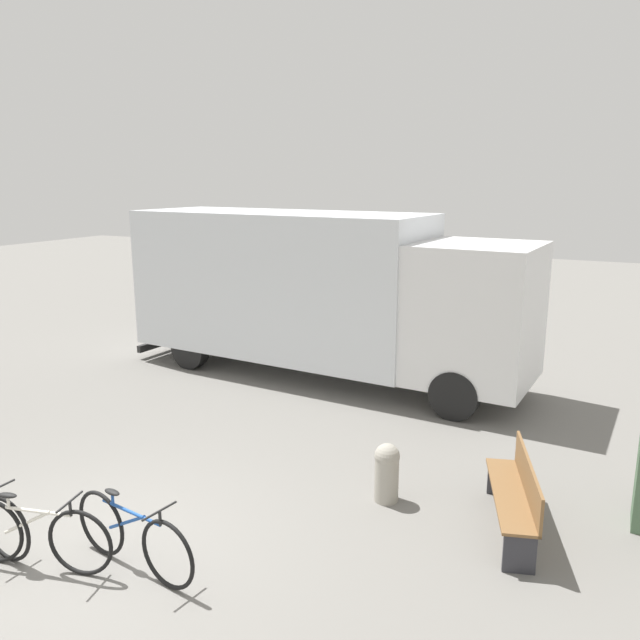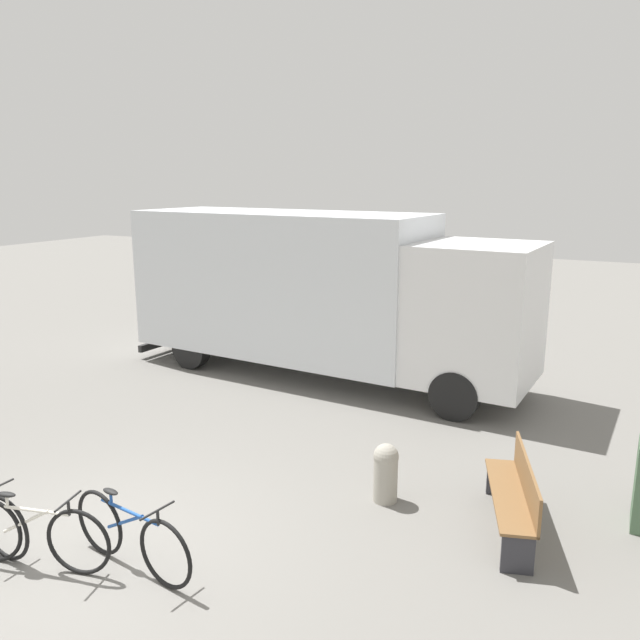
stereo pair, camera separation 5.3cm
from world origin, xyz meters
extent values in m
plane|color=slate|center=(0.00, 0.00, 0.00)|extent=(60.00, 60.00, 0.00)
cube|color=silver|center=(-1.46, 6.96, 1.91)|extent=(6.47, 2.75, 2.96)
cube|color=silver|center=(2.75, 6.69, 1.69)|extent=(2.25, 2.38, 2.52)
cube|color=black|center=(-4.67, 7.17, 0.24)|extent=(0.25, 2.22, 0.16)
cylinder|color=black|center=(2.82, 7.69, 0.43)|extent=(0.89, 0.34, 0.87)
cylinder|color=black|center=(2.69, 5.68, 0.43)|extent=(0.89, 0.34, 0.87)
cylinder|color=black|center=(-3.13, 8.09, 0.43)|extent=(0.89, 0.34, 0.87)
cylinder|color=black|center=(-3.27, 6.07, 0.43)|extent=(0.89, 0.34, 0.87)
cube|color=brown|center=(4.16, 2.51, 0.46)|extent=(0.90, 1.85, 0.04)
cube|color=brown|center=(4.33, 2.56, 0.66)|extent=(0.55, 1.74, 0.45)
cube|color=#2D2D33|center=(4.41, 1.69, 0.22)|extent=(0.34, 0.15, 0.44)
cube|color=#2D2D33|center=(3.91, 3.33, 0.22)|extent=(0.34, 0.15, 0.44)
torus|color=black|center=(-0.62, -0.53, 0.37)|extent=(0.75, 0.05, 0.75)
torus|color=black|center=(0.31, -0.37, 0.37)|extent=(0.74, 0.22, 0.75)
cylinder|color=silver|center=(-0.20, -0.50, 0.67)|extent=(0.88, 0.25, 0.04)
cylinder|color=silver|center=(-0.28, -0.51, 0.53)|extent=(0.59, 0.18, 0.35)
cylinder|color=silver|center=(-0.48, -0.56, 0.74)|extent=(0.03, 0.03, 0.12)
ellipsoid|color=black|center=(-0.48, -0.56, 0.82)|extent=(0.24, 0.14, 0.05)
cylinder|color=black|center=(0.23, -0.39, 0.75)|extent=(0.03, 0.03, 0.16)
cylinder|color=black|center=(0.23, -0.39, 0.83)|extent=(0.13, 0.43, 0.02)
torus|color=black|center=(0.22, 0.01, 0.37)|extent=(0.75, 0.15, 0.75)
torus|color=black|center=(1.26, -0.14, 0.37)|extent=(0.75, 0.15, 0.75)
cylinder|color=#1E4C9E|center=(0.74, -0.06, 0.67)|extent=(0.89, 0.16, 0.04)
cylinder|color=#1E4C9E|center=(0.66, -0.05, 0.53)|extent=(0.59, 0.12, 0.35)
cylinder|color=#1E4C9E|center=(0.45, -0.02, 0.74)|extent=(0.03, 0.03, 0.12)
ellipsoid|color=black|center=(0.45, -0.02, 0.82)|extent=(0.23, 0.12, 0.05)
cylinder|color=black|center=(1.18, -0.12, 0.75)|extent=(0.03, 0.03, 0.16)
cylinder|color=black|center=(1.18, -0.12, 0.83)|extent=(0.08, 0.44, 0.02)
cylinder|color=#9E998C|center=(2.62, 2.51, 0.31)|extent=(0.31, 0.31, 0.61)
sphere|color=#9E998C|center=(2.62, 2.51, 0.61)|extent=(0.33, 0.33, 0.33)
camera|label=1|loc=(5.11, -4.47, 4.06)|focal=35.00mm
camera|label=2|loc=(5.16, -4.44, 4.06)|focal=35.00mm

